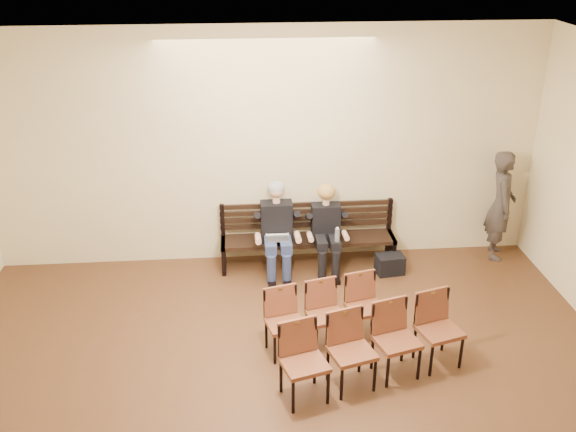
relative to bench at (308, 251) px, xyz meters
name	(u,v)px	position (x,y,z in m)	size (l,w,h in m)	color
room_walls	(295,224)	(-0.58, -3.86, 2.31)	(8.02, 10.01, 3.51)	#F9ECB3
bench	(308,251)	(0.00, 0.00, 0.00)	(2.60, 0.90, 0.45)	black
seated_man	(277,229)	(-0.47, -0.12, 0.46)	(0.57, 0.79, 1.37)	black
seated_woman	(326,232)	(0.25, -0.12, 0.37)	(0.51, 0.71, 1.19)	black
laptop	(278,240)	(-0.47, -0.27, 0.35)	(0.33, 0.26, 0.24)	silver
water_bottle	(337,242)	(0.37, -0.40, 0.34)	(0.07, 0.07, 0.22)	silver
bag	(390,264)	(1.17, -0.35, -0.08)	(0.39, 0.27, 0.29)	black
passerby	(502,197)	(2.92, 0.06, 0.75)	(0.71, 0.47, 1.96)	#3B3430
chair_row_front	(375,347)	(0.43, -2.72, 0.22)	(2.14, 0.48, 0.88)	brown
chair_row_back	(326,316)	(-0.01, -2.01, 0.18)	(1.47, 0.45, 0.82)	brown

